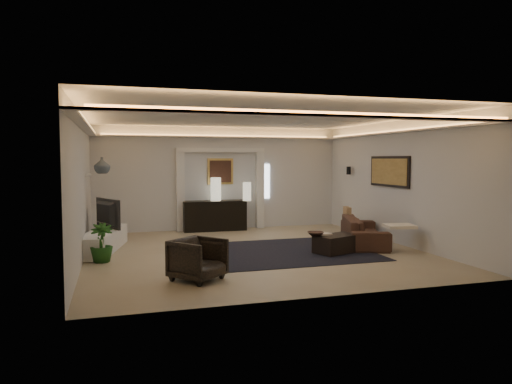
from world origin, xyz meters
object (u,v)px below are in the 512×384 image
object	(u,v)px
console	(214,216)
coffee_table	(337,243)
armchair	(198,259)
sofa	(364,231)

from	to	relation	value
console	coffee_table	size ratio (longest dim) A/B	1.77
console	armchair	bearing A→B (deg)	-103.61
sofa	armchair	bearing A→B (deg)	136.84
sofa	armchair	xyz separation A→B (m)	(-4.28, -2.12, 0.03)
console	sofa	distance (m)	4.30
console	sofa	size ratio (longest dim) A/B	0.81
console	coffee_table	xyz separation A→B (m)	(1.86, -3.89, -0.20)
console	armchair	distance (m)	5.45
armchair	sofa	bearing A→B (deg)	-14.14
console	armchair	xyz separation A→B (m)	(-1.36, -5.28, -0.05)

